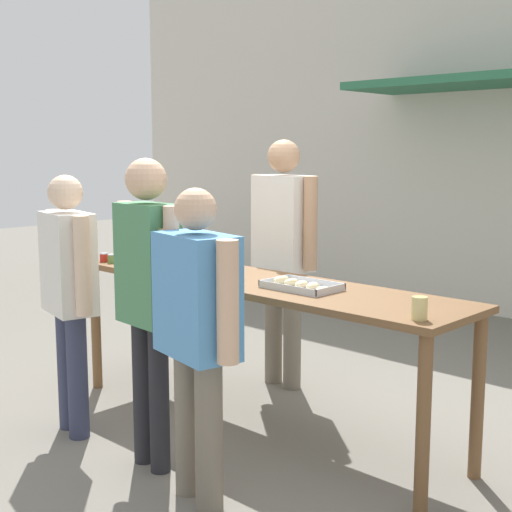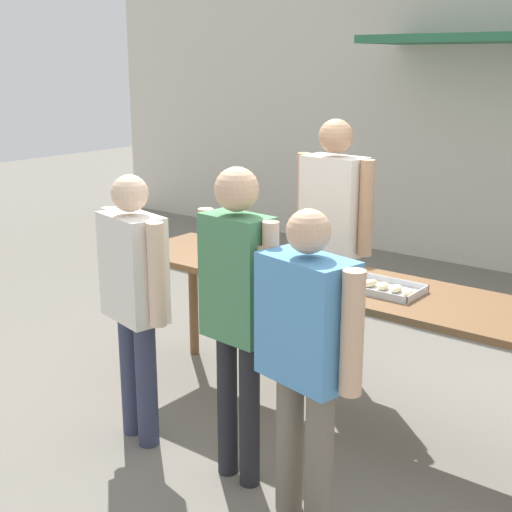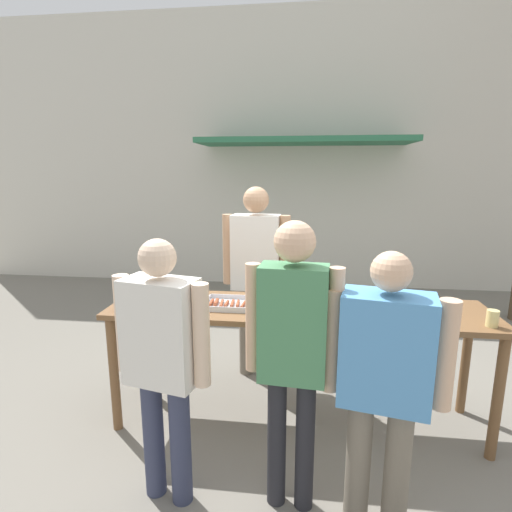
{
  "view_description": "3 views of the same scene",
  "coord_description": "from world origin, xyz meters",
  "px_view_note": "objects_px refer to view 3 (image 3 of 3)",
  "views": [
    {
      "loc": [
        3.0,
        -3.15,
        1.75
      ],
      "look_at": [
        0.0,
        0.0,
        1.1
      ],
      "focal_mm": 50.0,
      "sensor_mm": 36.0,
      "label": 1
    },
    {
      "loc": [
        2.18,
        -3.48,
        2.2
      ],
      "look_at": [
        -0.51,
        -0.03,
        1.0
      ],
      "focal_mm": 50.0,
      "sensor_mm": 36.0,
      "label": 2
    },
    {
      "loc": [
        0.04,
        -2.88,
        1.95
      ],
      "look_at": [
        -0.4,
        0.71,
        1.18
      ],
      "focal_mm": 28.0,
      "sensor_mm": 36.0,
      "label": 3
    }
  ],
  "objects_px": {
    "beer_cup": "(492,318)",
    "person_server_behind_table": "(256,266)",
    "person_customer_holding_hotdog": "(162,352)",
    "person_customer_waiting_in_line": "(293,342)",
    "person_customer_with_cup": "(384,373)",
    "condiment_jar_ketchup": "(132,307)",
    "food_tray_buns": "(349,308)",
    "condiment_jar_mustard": "(120,306)",
    "food_tray_sausages": "(229,304)"
  },
  "relations": [
    {
      "from": "person_server_behind_table",
      "to": "person_customer_holding_hotdog",
      "type": "distance_m",
      "value": 1.62
    },
    {
      "from": "person_customer_holding_hotdog",
      "to": "condiment_jar_ketchup",
      "type": "bearing_deg",
      "value": -41.18
    },
    {
      "from": "condiment_jar_mustard",
      "to": "condiment_jar_ketchup",
      "type": "height_order",
      "value": "same"
    },
    {
      "from": "condiment_jar_mustard",
      "to": "person_server_behind_table",
      "type": "xyz_separation_m",
      "value": [
        0.89,
        0.94,
        0.11
      ]
    },
    {
      "from": "food_tray_buns",
      "to": "person_customer_with_cup",
      "type": "relative_size",
      "value": 0.28
    },
    {
      "from": "beer_cup",
      "to": "person_customer_holding_hotdog",
      "type": "distance_m",
      "value": 2.13
    },
    {
      "from": "food_tray_sausages",
      "to": "person_customer_with_cup",
      "type": "height_order",
      "value": "person_customer_with_cup"
    },
    {
      "from": "condiment_jar_ketchup",
      "to": "beer_cup",
      "type": "relative_size",
      "value": 0.57
    },
    {
      "from": "condiment_jar_mustard",
      "to": "person_server_behind_table",
      "type": "bearing_deg",
      "value": 46.63
    },
    {
      "from": "person_server_behind_table",
      "to": "person_customer_holding_hotdog",
      "type": "relative_size",
      "value": 1.14
    },
    {
      "from": "food_tray_sausages",
      "to": "person_customer_waiting_in_line",
      "type": "height_order",
      "value": "person_customer_waiting_in_line"
    },
    {
      "from": "condiment_jar_ketchup",
      "to": "person_customer_waiting_in_line",
      "type": "distance_m",
      "value": 1.34
    },
    {
      "from": "beer_cup",
      "to": "person_server_behind_table",
      "type": "height_order",
      "value": "person_server_behind_table"
    },
    {
      "from": "food_tray_sausages",
      "to": "condiment_jar_ketchup",
      "type": "xyz_separation_m",
      "value": [
        -0.69,
        -0.2,
        0.02
      ]
    },
    {
      "from": "food_tray_buns",
      "to": "person_server_behind_table",
      "type": "distance_m",
      "value": 1.08
    },
    {
      "from": "person_customer_with_cup",
      "to": "person_customer_waiting_in_line",
      "type": "bearing_deg",
      "value": 2.08
    },
    {
      "from": "food_tray_sausages",
      "to": "beer_cup",
      "type": "bearing_deg",
      "value": -6.16
    },
    {
      "from": "food_tray_sausages",
      "to": "person_customer_holding_hotdog",
      "type": "height_order",
      "value": "person_customer_holding_hotdog"
    },
    {
      "from": "condiment_jar_mustard",
      "to": "condiment_jar_ketchup",
      "type": "distance_m",
      "value": 0.09
    },
    {
      "from": "food_tray_sausages",
      "to": "person_customer_waiting_in_line",
      "type": "xyz_separation_m",
      "value": [
        0.51,
        -0.8,
        0.07
      ]
    },
    {
      "from": "food_tray_sausages",
      "to": "person_customer_waiting_in_line",
      "type": "relative_size",
      "value": 0.22
    },
    {
      "from": "condiment_jar_ketchup",
      "to": "person_customer_holding_hotdog",
      "type": "distance_m",
      "value": 0.79
    },
    {
      "from": "person_customer_holding_hotdog",
      "to": "person_customer_waiting_in_line",
      "type": "height_order",
      "value": "person_customer_waiting_in_line"
    },
    {
      "from": "food_tray_sausages",
      "to": "person_server_behind_table",
      "type": "distance_m",
      "value": 0.76
    },
    {
      "from": "condiment_jar_mustard",
      "to": "person_customer_with_cup",
      "type": "distance_m",
      "value": 1.89
    },
    {
      "from": "condiment_jar_mustard",
      "to": "person_customer_holding_hotdog",
      "type": "bearing_deg",
      "value": -49.09
    },
    {
      "from": "condiment_jar_mustard",
      "to": "person_customer_holding_hotdog",
      "type": "distance_m",
      "value": 0.84
    },
    {
      "from": "person_server_behind_table",
      "to": "person_customer_with_cup",
      "type": "distance_m",
      "value": 1.85
    },
    {
      "from": "person_customer_holding_hotdog",
      "to": "person_customer_with_cup",
      "type": "relative_size",
      "value": 1.02
    },
    {
      "from": "condiment_jar_mustard",
      "to": "person_server_behind_table",
      "type": "relative_size",
      "value": 0.04
    },
    {
      "from": "condiment_jar_ketchup",
      "to": "beer_cup",
      "type": "bearing_deg",
      "value": 0.07
    },
    {
      "from": "condiment_jar_mustard",
      "to": "person_customer_holding_hotdog",
      "type": "xyz_separation_m",
      "value": [
        0.55,
        -0.63,
        -0.03
      ]
    },
    {
      "from": "food_tray_buns",
      "to": "person_customer_holding_hotdog",
      "type": "bearing_deg",
      "value": -143.41
    },
    {
      "from": "person_customer_with_cup",
      "to": "person_customer_holding_hotdog",
      "type": "bearing_deg",
      "value": 9.35
    },
    {
      "from": "food_tray_buns",
      "to": "person_server_behind_table",
      "type": "xyz_separation_m",
      "value": [
        -0.78,
        0.74,
        0.12
      ]
    },
    {
      "from": "person_server_behind_table",
      "to": "person_customer_with_cup",
      "type": "xyz_separation_m",
      "value": [
        0.87,
        -1.62,
        -0.17
      ]
    },
    {
      "from": "condiment_jar_mustard",
      "to": "person_customer_waiting_in_line",
      "type": "bearing_deg",
      "value": -25.04
    },
    {
      "from": "condiment_jar_ketchup",
      "to": "beer_cup",
      "type": "xyz_separation_m",
      "value": [
        2.49,
        0.0,
        0.02
      ]
    },
    {
      "from": "person_server_behind_table",
      "to": "person_customer_holding_hotdog",
      "type": "bearing_deg",
      "value": -98.53
    },
    {
      "from": "condiment_jar_ketchup",
      "to": "person_customer_with_cup",
      "type": "height_order",
      "value": "person_customer_with_cup"
    },
    {
      "from": "person_customer_with_cup",
      "to": "condiment_jar_mustard",
      "type": "bearing_deg",
      "value": -9.55
    },
    {
      "from": "food_tray_buns",
      "to": "person_customer_with_cup",
      "type": "xyz_separation_m",
      "value": [
        0.09,
        -0.88,
        -0.04
      ]
    },
    {
      "from": "person_server_behind_table",
      "to": "person_customer_waiting_in_line",
      "type": "distance_m",
      "value": 1.59
    },
    {
      "from": "condiment_jar_mustard",
      "to": "person_customer_waiting_in_line",
      "type": "relative_size",
      "value": 0.04
    },
    {
      "from": "person_server_behind_table",
      "to": "person_customer_waiting_in_line",
      "type": "bearing_deg",
      "value": -72.0
    },
    {
      "from": "condiment_jar_ketchup",
      "to": "person_customer_holding_hotdog",
      "type": "bearing_deg",
      "value": -54.2
    },
    {
      "from": "person_customer_waiting_in_line",
      "to": "person_customer_with_cup",
      "type": "bearing_deg",
      "value": 175.43
    },
    {
      "from": "person_customer_holding_hotdog",
      "to": "person_customer_waiting_in_line",
      "type": "bearing_deg",
      "value": -164.36
    },
    {
      "from": "condiment_jar_ketchup",
      "to": "person_customer_waiting_in_line",
      "type": "bearing_deg",
      "value": -26.82
    },
    {
      "from": "person_customer_holding_hotdog",
      "to": "person_customer_with_cup",
      "type": "xyz_separation_m",
      "value": [
        1.21,
        -0.05,
        -0.03
      ]
    }
  ]
}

